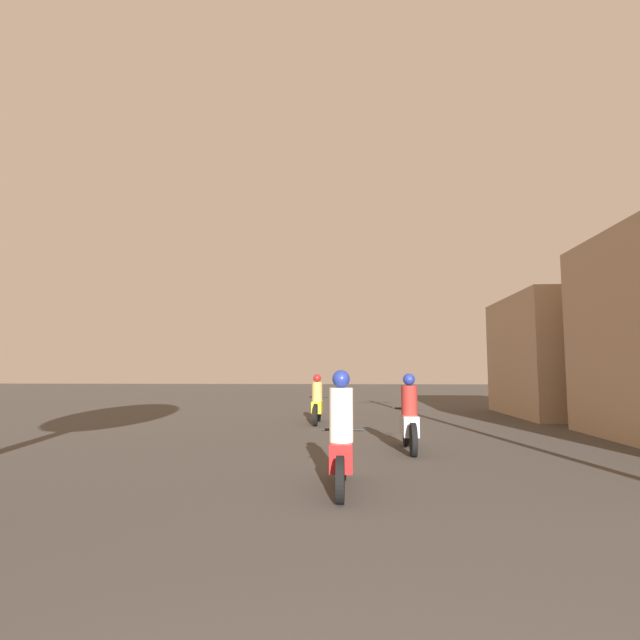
{
  "coord_description": "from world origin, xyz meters",
  "views": [
    {
      "loc": [
        0.06,
        -0.44,
        1.6
      ],
      "look_at": [
        -1.17,
        17.51,
        3.44
      ],
      "focal_mm": 28.0,
      "sensor_mm": 36.0,
      "label": 1
    }
  ],
  "objects": [
    {
      "name": "motorcycle_silver",
      "position": [
        1.16,
        9.83,
        0.62
      ],
      "size": [
        0.6,
        1.96,
        1.55
      ],
      "rotation": [
        0.0,
        0.0,
        0.05
      ],
      "color": "black",
      "rests_on": "ground_plane"
    },
    {
      "name": "motorcycle_yellow",
      "position": [
        -1.07,
        14.93,
        0.6
      ],
      "size": [
        0.6,
        2.04,
        1.5
      ],
      "rotation": [
        0.0,
        0.0,
        0.01
      ],
      "color": "black",
      "rests_on": "ground_plane"
    },
    {
      "name": "motorcycle_red",
      "position": [
        -0.12,
        6.43,
        0.65
      ],
      "size": [
        0.6,
        1.91,
        1.61
      ],
      "rotation": [
        0.0,
        0.0,
        0.17
      ],
      "color": "black",
      "rests_on": "ground_plane"
    },
    {
      "name": "building_right_far",
      "position": [
        8.05,
        18.13,
        2.14
      ],
      "size": [
        4.8,
        5.73,
        4.28
      ],
      "color": "tan",
      "rests_on": "ground_plane"
    }
  ]
}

